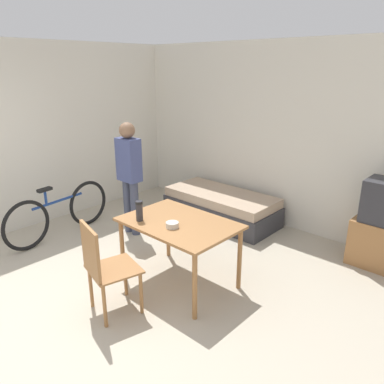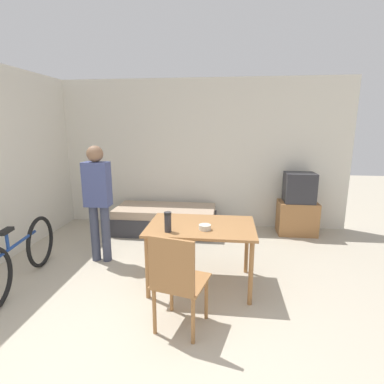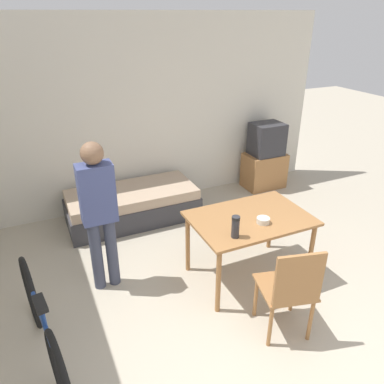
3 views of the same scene
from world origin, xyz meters
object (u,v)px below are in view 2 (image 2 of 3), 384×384
object	(u,v)px
wooden_chair	(177,279)
mate_bowl	(205,227)
tv	(298,206)
bicycle	(19,258)
thermos_flask	(168,221)
person_standing	(98,196)
dining_table	(201,232)
daybed	(165,220)

from	to	relation	value
wooden_chair	mate_bowl	xyz separation A→B (m)	(0.19, 0.74, 0.23)
tv	wooden_chair	distance (m)	3.27
tv	bicycle	xyz separation A→B (m)	(-3.66, -2.19, -0.15)
tv	wooden_chair	size ratio (longest dim) A/B	1.13
tv	bicycle	size ratio (longest dim) A/B	0.63
bicycle	thermos_flask	size ratio (longest dim) A/B	7.74
bicycle	mate_bowl	xyz separation A→B (m)	(2.18, 0.12, 0.42)
wooden_chair	bicycle	xyz separation A→B (m)	(-1.99, 0.62, -0.19)
tv	person_standing	world-z (taller)	person_standing
dining_table	daybed	bearing A→B (deg)	114.34
tv	dining_table	xyz separation A→B (m)	(-1.53, -1.92, 0.16)
daybed	thermos_flask	distance (m)	2.16
dining_table	mate_bowl	world-z (taller)	mate_bowl
daybed	bicycle	xyz separation A→B (m)	(-1.34, -2.02, 0.13)
person_standing	thermos_flask	xyz separation A→B (m)	(1.12, -0.75, -0.07)
dining_table	bicycle	distance (m)	2.17
daybed	wooden_chair	bearing A→B (deg)	-76.18
daybed	mate_bowl	bearing A→B (deg)	-66.09
tv	mate_bowl	size ratio (longest dim) A/B	8.13
dining_table	wooden_chair	distance (m)	0.91
person_standing	wooden_chair	bearing A→B (deg)	-46.41
wooden_chair	bicycle	bearing A→B (deg)	162.76
mate_bowl	dining_table	bearing A→B (deg)	108.84
daybed	dining_table	xyz separation A→B (m)	(0.79, -1.75, 0.44)
person_standing	thermos_flask	size ratio (longest dim) A/B	7.31
wooden_chair	bicycle	world-z (taller)	wooden_chair
wooden_chair	person_standing	world-z (taller)	person_standing
wooden_chair	mate_bowl	world-z (taller)	wooden_chair
dining_table	mate_bowl	xyz separation A→B (m)	(0.05, -0.15, 0.11)
dining_table	thermos_flask	xyz separation A→B (m)	(-0.34, -0.26, 0.21)
tv	dining_table	world-z (taller)	tv
dining_table	wooden_chair	xyz separation A→B (m)	(-0.14, -0.89, -0.12)
tv	mate_bowl	bearing A→B (deg)	-125.43
dining_table	bicycle	xyz separation A→B (m)	(-2.13, -0.27, -0.31)
daybed	thermos_flask	xyz separation A→B (m)	(0.45, -2.01, 0.65)
person_standing	thermos_flask	distance (m)	1.35
bicycle	person_standing	size ratio (longest dim) A/B	1.06
daybed	wooden_chair	world-z (taller)	wooden_chair
mate_bowl	wooden_chair	bearing A→B (deg)	-104.82
person_standing	dining_table	bearing A→B (deg)	-18.59
mate_bowl	tv	bearing A→B (deg)	54.57
wooden_chair	mate_bowl	bearing A→B (deg)	75.18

